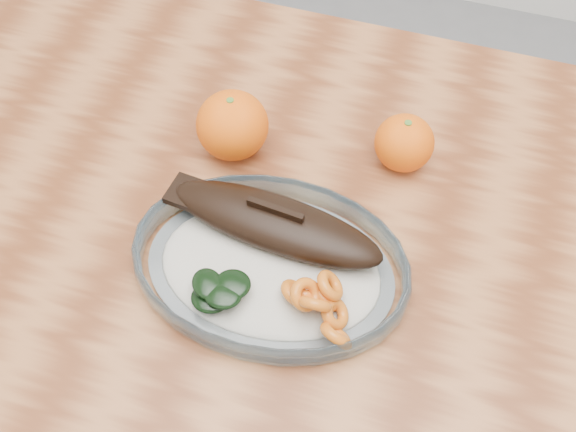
{
  "coord_description": "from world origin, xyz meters",
  "views": [
    {
      "loc": [
        0.08,
        -0.37,
        1.38
      ],
      "look_at": [
        -0.05,
        0.05,
        0.77
      ],
      "focal_mm": 45.0,
      "sensor_mm": 36.0,
      "label": 1
    }
  ],
  "objects_px": {
    "orange_left": "(232,125)",
    "dining_table": "(320,324)",
    "plated_meal": "(270,262)",
    "orange_right": "(404,143)"
  },
  "relations": [
    {
      "from": "orange_right",
      "to": "orange_left",
      "type": "bearing_deg",
      "value": -168.4
    },
    {
      "from": "plated_meal",
      "to": "orange_left",
      "type": "distance_m",
      "value": 0.17
    },
    {
      "from": "orange_right",
      "to": "dining_table",
      "type": "bearing_deg",
      "value": -103.41
    },
    {
      "from": "plated_meal",
      "to": "dining_table",
      "type": "bearing_deg",
      "value": 5.63
    },
    {
      "from": "dining_table",
      "to": "orange_right",
      "type": "distance_m",
      "value": 0.22
    },
    {
      "from": "dining_table",
      "to": "orange_right",
      "type": "height_order",
      "value": "orange_right"
    },
    {
      "from": "dining_table",
      "to": "orange_left",
      "type": "relative_size",
      "value": 14.77
    },
    {
      "from": "orange_left",
      "to": "dining_table",
      "type": "bearing_deg",
      "value": -43.15
    },
    {
      "from": "plated_meal",
      "to": "orange_left",
      "type": "relative_size",
      "value": 6.48
    },
    {
      "from": "plated_meal",
      "to": "orange_right",
      "type": "bearing_deg",
      "value": 60.01
    }
  ]
}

